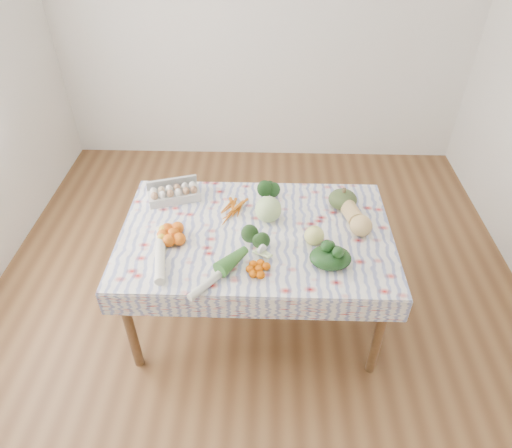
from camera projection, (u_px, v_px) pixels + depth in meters
The scene contains 17 objects.
ground at pixel (256, 312), 3.27m from camera, with size 4.50×4.50×0.00m, color brown.
wall_back at pixel (264, 18), 4.13m from camera, with size 4.00×0.04×2.80m, color white.
dining_table at pixel (256, 242), 2.84m from camera, with size 1.60×1.00×0.75m.
tablecloth at pixel (256, 232), 2.79m from camera, with size 1.66×1.06×0.01m, color white.
egg_carton at pixel (174, 195), 3.01m from camera, with size 0.34×0.13×0.09m, color #BBBBB5.
carrot_bunch at pixel (233, 212), 2.91m from camera, with size 0.19×0.18×0.04m, color orange.
kale_bunch at pixel (267, 193), 3.00m from camera, with size 0.14×0.12×0.12m, color #173D15.
kabocha_squash at pixel (343, 199), 2.95m from camera, with size 0.18×0.18×0.12m, color #405328.
cabbage at pixel (268, 209), 2.83m from camera, with size 0.17×0.17×0.17m, color #B1D282.
butternut_squash at pixel (356, 217), 2.79m from camera, with size 0.13×0.29×0.13m, color tan.
orange_cluster at pixel (173, 234), 2.71m from camera, with size 0.24×0.24×0.08m, color #E25F0E.
broccoli at pixel (256, 243), 2.62m from camera, with size 0.15×0.15×0.11m, color #23471C.
mandarin_cluster at pixel (259, 268), 2.51m from camera, with size 0.16×0.16×0.05m, color #DA5801.
grapefruit at pixel (314, 236), 2.67m from camera, with size 0.12×0.12×0.12m, color #D9DB72.
spinach_bag at pixel (330, 258), 2.53m from camera, with size 0.24×0.19×0.10m, color black.
daikon at pixel (160, 257), 2.57m from camera, with size 0.06×0.06×0.41m, color white.
leek at pixel (218, 275), 2.47m from camera, with size 0.05×0.05×0.43m, color beige.
Camera 1 is at (0.07, -2.13, 2.56)m, focal length 32.00 mm.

